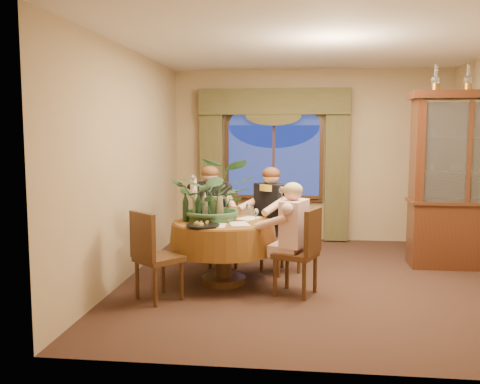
# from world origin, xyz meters

# --- Properties ---
(floor) EXTENTS (5.00, 5.00, 0.00)m
(floor) POSITION_xyz_m (0.00, 0.00, 0.00)
(floor) COLOR black
(floor) RESTS_ON ground
(wall_back) EXTENTS (4.50, 0.00, 4.50)m
(wall_back) POSITION_xyz_m (0.00, 2.50, 1.40)
(wall_back) COLOR #9D855D
(wall_back) RESTS_ON ground
(ceiling) EXTENTS (5.00, 5.00, 0.00)m
(ceiling) POSITION_xyz_m (0.00, 0.00, 2.80)
(ceiling) COLOR white
(ceiling) RESTS_ON wall_back
(window) EXTENTS (1.62, 0.10, 1.32)m
(window) POSITION_xyz_m (-0.60, 2.43, 1.30)
(window) COLOR navy
(window) RESTS_ON wall_back
(arched_transom) EXTENTS (1.60, 0.06, 0.44)m
(arched_transom) POSITION_xyz_m (-0.60, 2.43, 2.08)
(arched_transom) COLOR navy
(arched_transom) RESTS_ON wall_back
(drapery_left) EXTENTS (0.38, 0.14, 2.32)m
(drapery_left) POSITION_xyz_m (-1.63, 2.38, 1.18)
(drapery_left) COLOR #43401F
(drapery_left) RESTS_ON floor
(drapery_right) EXTENTS (0.38, 0.14, 2.32)m
(drapery_right) POSITION_xyz_m (0.43, 2.38, 1.18)
(drapery_right) COLOR #43401F
(drapery_right) RESTS_ON floor
(swag_valance) EXTENTS (2.45, 0.16, 0.42)m
(swag_valance) POSITION_xyz_m (-0.60, 2.35, 2.28)
(swag_valance) COLOR #43401F
(swag_valance) RESTS_ON wall_back
(dining_table) EXTENTS (1.52, 1.52, 0.75)m
(dining_table) POSITION_xyz_m (-1.04, -0.25, 0.38)
(dining_table) COLOR maroon
(dining_table) RESTS_ON floor
(china_cabinet) EXTENTS (1.43, 0.56, 2.32)m
(china_cabinet) POSITION_xyz_m (1.98, 0.89, 1.16)
(china_cabinet) COLOR #391D13
(china_cabinet) RESTS_ON floor
(oil_lamp_left) EXTENTS (0.11, 0.11, 0.34)m
(oil_lamp_left) POSITION_xyz_m (1.57, 0.89, 2.49)
(oil_lamp_left) COLOR #A5722D
(oil_lamp_left) RESTS_ON china_cabinet
(oil_lamp_center) EXTENTS (0.11, 0.11, 0.34)m
(oil_lamp_center) POSITION_xyz_m (1.98, 0.89, 2.49)
(oil_lamp_center) COLOR #A5722D
(oil_lamp_center) RESTS_ON china_cabinet
(chair_right) EXTENTS (0.54, 0.54, 0.96)m
(chair_right) POSITION_xyz_m (-0.19, -0.58, 0.48)
(chair_right) COLOR black
(chair_right) RESTS_ON floor
(chair_back_right) EXTENTS (0.59, 0.59, 0.96)m
(chair_back_right) POSITION_xyz_m (-0.39, 0.32, 0.48)
(chair_back_right) COLOR black
(chair_back_right) RESTS_ON floor
(chair_back) EXTENTS (0.48, 0.48, 0.96)m
(chair_back) POSITION_xyz_m (-1.17, 0.57, 0.48)
(chair_back) COLOR black
(chair_back) RESTS_ON floor
(chair_front_left) EXTENTS (0.59, 0.59, 0.96)m
(chair_front_left) POSITION_xyz_m (-1.64, -0.95, 0.48)
(chair_front_left) COLOR black
(chair_front_left) RESTS_ON floor
(person_pink) EXTENTS (0.53, 0.56, 1.25)m
(person_pink) POSITION_xyz_m (-0.21, -0.54, 0.63)
(person_pink) COLOR beige
(person_pink) RESTS_ON floor
(person_back) EXTENTS (0.61, 0.59, 1.36)m
(person_back) POSITION_xyz_m (-1.33, 0.50, 0.68)
(person_back) COLOR black
(person_back) RESTS_ON floor
(person_scarf) EXTENTS (0.66, 0.65, 1.35)m
(person_scarf) POSITION_xyz_m (-0.51, 0.41, 0.68)
(person_scarf) COLOR black
(person_scarf) RESTS_ON floor
(stoneware_vase) EXTENTS (0.15, 0.15, 0.28)m
(stoneware_vase) POSITION_xyz_m (-1.12, -0.15, 0.89)
(stoneware_vase) COLOR #8D7D59
(stoneware_vase) RESTS_ON dining_table
(centerpiece_plant) EXTENTS (0.99, 1.10, 0.86)m
(centerpiece_plant) POSITION_xyz_m (-1.15, -0.14, 1.38)
(centerpiece_plant) COLOR #345A35
(centerpiece_plant) RESTS_ON dining_table
(olive_bowl) EXTENTS (0.14, 0.14, 0.04)m
(olive_bowl) POSITION_xyz_m (-1.02, -0.33, 0.77)
(olive_bowl) COLOR #4C522A
(olive_bowl) RESTS_ON dining_table
(cheese_platter) EXTENTS (0.37, 0.37, 0.02)m
(cheese_platter) POSITION_xyz_m (-1.22, -0.63, 0.76)
(cheese_platter) COLOR black
(cheese_platter) RESTS_ON dining_table
(wine_bottle_0) EXTENTS (0.07, 0.07, 0.33)m
(wine_bottle_0) POSITION_xyz_m (-1.31, -0.04, 0.92)
(wine_bottle_0) COLOR black
(wine_bottle_0) RESTS_ON dining_table
(wine_bottle_1) EXTENTS (0.07, 0.07, 0.33)m
(wine_bottle_1) POSITION_xyz_m (-1.48, -0.31, 0.92)
(wine_bottle_1) COLOR black
(wine_bottle_1) RESTS_ON dining_table
(wine_bottle_2) EXTENTS (0.07, 0.07, 0.33)m
(wine_bottle_2) POSITION_xyz_m (-1.40, -0.12, 0.92)
(wine_bottle_2) COLOR tan
(wine_bottle_2) RESTS_ON dining_table
(wine_bottle_3) EXTENTS (0.07, 0.07, 0.33)m
(wine_bottle_3) POSITION_xyz_m (-1.27, -0.20, 0.92)
(wine_bottle_3) COLOR tan
(wine_bottle_3) RESTS_ON dining_table
(wine_bottle_4) EXTENTS (0.07, 0.07, 0.33)m
(wine_bottle_4) POSITION_xyz_m (-1.34, -0.27, 0.92)
(wine_bottle_4) COLOR black
(wine_bottle_4) RESTS_ON dining_table
(wine_bottle_5) EXTENTS (0.07, 0.07, 0.33)m
(wine_bottle_5) POSITION_xyz_m (-1.18, -0.28, 0.92)
(wine_bottle_5) COLOR black
(wine_bottle_5) RESTS_ON dining_table
(tasting_paper_0) EXTENTS (0.28, 0.35, 0.00)m
(tasting_paper_0) POSITION_xyz_m (-0.83, -0.42, 0.75)
(tasting_paper_0) COLOR white
(tasting_paper_0) RESTS_ON dining_table
(tasting_paper_1) EXTENTS (0.33, 0.36, 0.00)m
(tasting_paper_1) POSITION_xyz_m (-0.77, -0.03, 0.75)
(tasting_paper_1) COLOR white
(tasting_paper_1) RESTS_ON dining_table
(tasting_paper_2) EXTENTS (0.23, 0.31, 0.00)m
(tasting_paper_2) POSITION_xyz_m (-1.08, -0.56, 0.75)
(tasting_paper_2) COLOR white
(tasting_paper_2) RESTS_ON dining_table
(wine_glass_person_pink) EXTENTS (0.07, 0.07, 0.18)m
(wine_glass_person_pink) POSITION_xyz_m (-0.64, -0.39, 0.84)
(wine_glass_person_pink) COLOR silver
(wine_glass_person_pink) RESTS_ON dining_table
(wine_glass_person_back) EXTENTS (0.07, 0.07, 0.18)m
(wine_glass_person_back) POSITION_xyz_m (-1.20, 0.14, 0.84)
(wine_glass_person_back) COLOR silver
(wine_glass_person_back) RESTS_ON dining_table
(wine_glass_person_scarf) EXTENTS (0.07, 0.07, 0.18)m
(wine_glass_person_scarf) POSITION_xyz_m (-0.78, 0.08, 0.84)
(wine_glass_person_scarf) COLOR silver
(wine_glass_person_scarf) RESTS_ON dining_table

